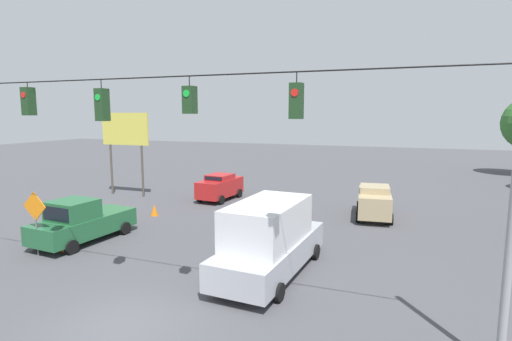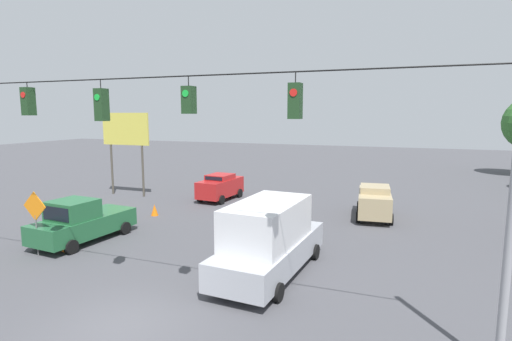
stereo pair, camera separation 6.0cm
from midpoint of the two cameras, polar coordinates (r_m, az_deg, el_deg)
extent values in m
plane|color=#47474C|center=(13.12, -18.97, -20.23)|extent=(140.00, 140.00, 0.00)
cylinder|color=black|center=(12.86, -15.98, 12.63)|extent=(19.81, 0.04, 0.04)
cube|color=#1E3D1E|center=(10.68, 5.63, 9.85)|extent=(0.32, 0.36, 0.93)
cylinder|color=black|center=(10.72, 5.67, 13.11)|extent=(0.03, 0.03, 0.28)
cylinder|color=red|center=(10.51, 5.36, 11.03)|extent=(0.20, 0.02, 0.20)
cube|color=#1E3D1E|center=(11.93, -9.59, 9.90)|extent=(0.32, 0.36, 0.80)
cylinder|color=black|center=(11.97, -9.65, 12.49)|extent=(0.03, 0.03, 0.29)
cylinder|color=green|center=(11.78, -10.09, 10.79)|extent=(0.20, 0.02, 0.20)
cube|color=#1E3D1E|center=(13.82, -21.23, 8.74)|extent=(0.32, 0.36, 1.03)
cylinder|color=black|center=(13.85, -21.37, 11.45)|extent=(0.03, 0.03, 0.28)
cylinder|color=green|center=(13.69, -21.82, 9.69)|extent=(0.20, 0.02, 0.20)
cube|color=#1E3D1E|center=(16.14, -29.83, 8.56)|extent=(0.32, 0.36, 0.96)
cylinder|color=black|center=(16.16, -29.97, 10.57)|extent=(0.03, 0.03, 0.17)
cylinder|color=red|center=(16.03, -30.42, 9.30)|extent=(0.20, 0.02, 0.20)
cube|color=tan|center=(24.80, 16.46, -4.34)|extent=(2.22, 4.50, 1.25)
cube|color=tan|center=(24.65, 16.54, -2.52)|extent=(1.83, 2.07, 0.36)
cube|color=black|center=(25.60, 16.49, -2.13)|extent=(1.43, 0.16, 0.25)
cylinder|color=black|center=(26.35, 18.30, -5.09)|extent=(0.28, 0.66, 0.64)
cylinder|color=black|center=(26.31, 14.38, -4.96)|extent=(0.28, 0.66, 0.64)
cylinder|color=black|center=(23.61, 18.66, -6.62)|extent=(0.28, 0.66, 0.64)
cylinder|color=black|center=(23.56, 14.27, -6.47)|extent=(0.28, 0.66, 0.64)
cube|color=#A8AAB2|center=(15.78, 2.07, -11.59)|extent=(2.75, 6.73, 1.00)
cube|color=silver|center=(15.11, 1.61, -7.41)|extent=(2.41, 4.35, 1.56)
cube|color=black|center=(17.02, 4.42, -5.66)|extent=(1.86, 0.14, 1.09)
cylinder|color=black|center=(17.50, 8.41, -11.41)|extent=(0.26, 0.65, 0.64)
cylinder|color=black|center=(18.24, 1.26, -10.51)|extent=(0.26, 0.65, 0.64)
cylinder|color=black|center=(13.73, 3.15, -16.97)|extent=(0.26, 0.65, 0.64)
cylinder|color=black|center=(14.66, -5.65, -15.31)|extent=(0.26, 0.65, 0.64)
cube|color=red|center=(28.85, -5.23, -2.41)|extent=(2.06, 4.15, 1.17)
cube|color=red|center=(28.72, -5.25, -0.90)|extent=(1.73, 1.89, 0.36)
cube|color=black|center=(27.97, -6.18, -1.16)|extent=(1.38, 0.14, 0.25)
cylinder|color=black|center=(28.34, -8.07, -3.86)|extent=(0.27, 0.66, 0.64)
cylinder|color=black|center=(27.43, -5.06, -4.20)|extent=(0.27, 0.66, 0.64)
cylinder|color=black|center=(30.50, -5.35, -2.96)|extent=(0.27, 0.66, 0.64)
cylinder|color=black|center=(29.66, -2.48, -3.25)|extent=(0.27, 0.66, 0.64)
cube|color=#236038|center=(21.31, -23.41, -7.18)|extent=(2.46, 5.17, 0.90)
cube|color=#236038|center=(20.73, -24.80, -5.12)|extent=(2.04, 1.95, 0.90)
cube|color=black|center=(20.18, -26.79, -5.59)|extent=(1.65, 0.15, 0.63)
cylinder|color=black|center=(21.25, -28.54, -8.81)|extent=(0.27, 0.66, 0.64)
cylinder|color=black|center=(19.67, -24.93, -9.89)|extent=(0.27, 0.66, 0.64)
cylinder|color=black|center=(23.22, -22.00, -7.03)|extent=(0.27, 0.66, 0.64)
cylinder|color=black|center=(21.78, -18.28, -7.83)|extent=(0.27, 0.66, 0.64)
cone|color=orange|center=(20.20, -25.52, -9.38)|extent=(0.44, 0.44, 0.69)
cone|color=orange|center=(22.64, -18.70, -7.18)|extent=(0.44, 0.44, 0.69)
cone|color=orange|center=(25.15, -14.39, -5.49)|extent=(0.44, 0.44, 0.69)
cylinder|color=#4C473D|center=(30.85, -15.96, -0.10)|extent=(0.16, 0.16, 3.84)
cylinder|color=#4C473D|center=(32.63, -19.98, 0.15)|extent=(0.16, 0.16, 3.84)
cube|color=#D8CC4C|center=(31.46, -18.27, 5.66)|extent=(4.08, 0.12, 2.39)
cylinder|color=slate|center=(19.95, -28.89, -8.16)|extent=(0.06, 0.06, 1.80)
cube|color=orange|center=(19.65, -29.15, -4.49)|extent=(1.27, 0.04, 1.27)
camera|label=1|loc=(0.03, -90.08, -0.01)|focal=28.00mm
camera|label=2|loc=(0.03, 89.92, 0.01)|focal=28.00mm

